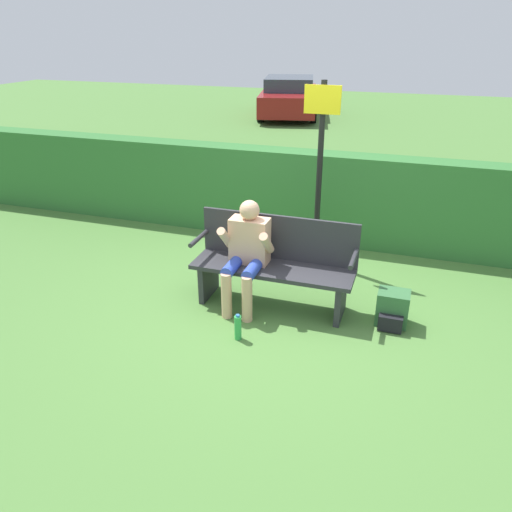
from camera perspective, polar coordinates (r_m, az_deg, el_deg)
ground_plane at (r=5.51m, az=1.82°, el=-5.66°), size 40.00×40.00×0.00m
hedge_back at (r=7.05m, az=6.63°, el=6.74°), size 12.00×0.40×1.25m
park_bench at (r=5.34m, az=2.11°, el=-0.79°), size 1.73×0.49×0.97m
person_seated at (r=5.24m, az=-1.09°, el=0.74°), size 0.54×0.58×1.17m
backpack at (r=5.29m, az=15.31°, el=-5.89°), size 0.32×0.33×0.36m
water_bottle at (r=4.90m, az=-2.08°, el=-8.16°), size 0.07×0.07×0.27m
signpost at (r=6.11m, az=7.31°, el=10.77°), size 0.42×0.09×2.24m
parked_car at (r=17.63m, az=3.80°, el=17.70°), size 2.62×4.52×1.25m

